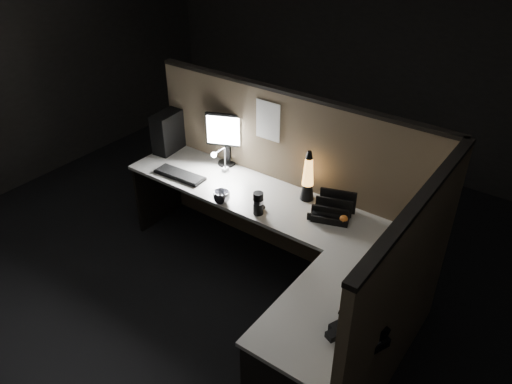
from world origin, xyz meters
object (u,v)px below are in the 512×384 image
Objects in this scene: desk_phone at (360,329)px; pc_tower at (169,131)px; keyboard at (180,175)px; monitor at (227,134)px; lava_lamp at (308,179)px.

pc_tower is at bearing -179.41° from desk_phone.
monitor is at bearing 62.48° from keyboard.
lava_lamp is 1.29× the size of desk_phone.
keyboard is 1.41× the size of desk_phone.
pc_tower is 1.48m from lava_lamp.
pc_tower is 0.55m from keyboard.
monitor is at bearing 174.79° from lava_lamp.
monitor is 1.12× the size of lava_lamp.
keyboard is 2.16m from desk_phone.
keyboard is (-0.19, -0.42, -0.28)m from monitor.
lava_lamp is at bearing -28.81° from monitor.
keyboard is at bearing -162.18° from lava_lamp.
lava_lamp reaches higher than desk_phone.
pc_tower reaches higher than desk_phone.
pc_tower is at bearing 138.90° from keyboard.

